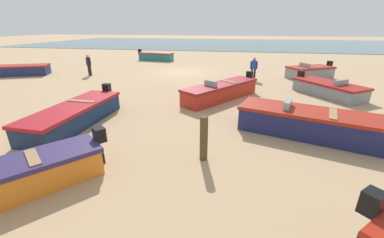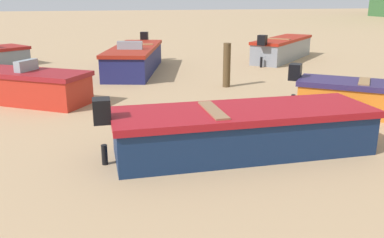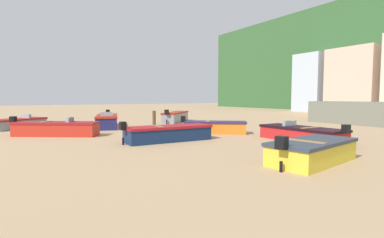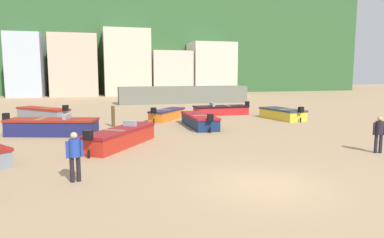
{
  "view_description": "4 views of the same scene",
  "coord_description": "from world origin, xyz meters",
  "px_view_note": "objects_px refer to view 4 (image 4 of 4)",
  "views": [
    {
      "loc": [
        -4.84,
        19.75,
        3.69
      ],
      "look_at": [
        -3.44,
        12.86,
        0.96
      ],
      "focal_mm": 22.56,
      "sensor_mm": 36.0,
      "label": 1
    },
    {
      "loc": [
        7.91,
        9.29,
        2.69
      ],
      "look_at": [
        1.39,
        11.04,
        0.68
      ],
      "focal_mm": 38.52,
      "sensor_mm": 36.0,
      "label": 2
    },
    {
      "loc": [
        14.95,
        5.08,
        2.3
      ],
      "look_at": [
        -1.24,
        15.09,
        0.87
      ],
      "focal_mm": 27.12,
      "sensor_mm": 36.0,
      "label": 3
    },
    {
      "loc": [
        -5.03,
        -9.62,
        3.47
      ],
      "look_at": [
        0.4,
        9.98,
        0.8
      ],
      "focal_mm": 32.84,
      "sensor_mm": 36.0,
      "label": 4
    }
  ],
  "objects_px": {
    "boat_grey_0": "(43,114)",
    "beach_walker_foreground": "(75,153)",
    "boat_navy_9": "(199,121)",
    "beach_walker_distant": "(379,131)",
    "boat_red_10": "(221,110)",
    "boat_red_1": "(121,137)",
    "mooring_post_near_water": "(113,116)",
    "boat_orange_8": "(167,114)",
    "boat_yellow_6": "(282,114)",
    "boat_navy_5": "(52,127)"
  },
  "relations": [
    {
      "from": "boat_navy_9",
      "to": "beach_walker_foreground",
      "type": "xyz_separation_m",
      "value": [
        -7.16,
        -10.03,
        0.54
      ]
    },
    {
      "from": "boat_grey_0",
      "to": "beach_walker_distant",
      "type": "relative_size",
      "value": 2.6
    },
    {
      "from": "boat_orange_8",
      "to": "boat_grey_0",
      "type": "bearing_deg",
      "value": -153.66
    },
    {
      "from": "boat_grey_0",
      "to": "boat_orange_8",
      "type": "height_order",
      "value": "boat_grey_0"
    },
    {
      "from": "boat_grey_0",
      "to": "boat_navy_5",
      "type": "distance_m",
      "value": 6.83
    },
    {
      "from": "boat_red_1",
      "to": "beach_walker_foreground",
      "type": "xyz_separation_m",
      "value": [
        -1.83,
        -5.27,
        0.52
      ]
    },
    {
      "from": "boat_yellow_6",
      "to": "mooring_post_near_water",
      "type": "distance_m",
      "value": 12.55
    },
    {
      "from": "boat_red_10",
      "to": "boat_navy_9",
      "type": "bearing_deg",
      "value": 148.1
    },
    {
      "from": "beach_walker_distant",
      "to": "boat_red_10",
      "type": "bearing_deg",
      "value": -63.71
    },
    {
      "from": "boat_red_1",
      "to": "mooring_post_near_water",
      "type": "distance_m",
      "value": 6.4
    },
    {
      "from": "beach_walker_foreground",
      "to": "boat_red_10",
      "type": "bearing_deg",
      "value": -135.51
    },
    {
      "from": "boat_grey_0",
      "to": "boat_navy_5",
      "type": "xyz_separation_m",
      "value": [
        1.32,
        -6.7,
        -0.0
      ]
    },
    {
      "from": "mooring_post_near_water",
      "to": "beach_walker_distant",
      "type": "xyz_separation_m",
      "value": [
        10.75,
        -10.89,
        0.28
      ]
    },
    {
      "from": "boat_red_1",
      "to": "boat_orange_8",
      "type": "relative_size",
      "value": 1.27
    },
    {
      "from": "boat_orange_8",
      "to": "boat_yellow_6",
      "type": "bearing_deg",
      "value": 25.39
    },
    {
      "from": "boat_red_10",
      "to": "beach_walker_foreground",
      "type": "relative_size",
      "value": 2.96
    },
    {
      "from": "boat_yellow_6",
      "to": "boat_navy_9",
      "type": "distance_m",
      "value": 7.45
    },
    {
      "from": "boat_red_1",
      "to": "boat_orange_8",
      "type": "bearing_deg",
      "value": 99.97
    },
    {
      "from": "boat_red_10",
      "to": "beach_walker_foreground",
      "type": "bearing_deg",
      "value": 145.63
    },
    {
      "from": "boat_yellow_6",
      "to": "boat_grey_0",
      "type": "bearing_deg",
      "value": 157.79
    },
    {
      "from": "boat_grey_0",
      "to": "boat_navy_9",
      "type": "relative_size",
      "value": 0.86
    },
    {
      "from": "boat_yellow_6",
      "to": "boat_red_10",
      "type": "bearing_deg",
      "value": 122.04
    },
    {
      "from": "boat_red_1",
      "to": "mooring_post_near_water",
      "type": "height_order",
      "value": "mooring_post_near_water"
    },
    {
      "from": "boat_red_1",
      "to": "boat_grey_0",
      "type": "bearing_deg",
      "value": 148.82
    },
    {
      "from": "boat_yellow_6",
      "to": "boat_navy_9",
      "type": "xyz_separation_m",
      "value": [
        -7.17,
        -2.02,
        0.01
      ]
    },
    {
      "from": "boat_grey_0",
      "to": "boat_red_1",
      "type": "relative_size",
      "value": 0.88
    },
    {
      "from": "beach_walker_foreground",
      "to": "beach_walker_distant",
      "type": "relative_size",
      "value": 1.0
    },
    {
      "from": "boat_yellow_6",
      "to": "beach_walker_distant",
      "type": "bearing_deg",
      "value": -108.45
    },
    {
      "from": "mooring_post_near_water",
      "to": "beach_walker_distant",
      "type": "bearing_deg",
      "value": -45.36
    },
    {
      "from": "boat_red_1",
      "to": "beach_walker_foreground",
      "type": "bearing_deg",
      "value": -74.63
    },
    {
      "from": "boat_navy_9",
      "to": "boat_red_10",
      "type": "xyz_separation_m",
      "value": [
        3.68,
        5.97,
        -0.03
      ]
    },
    {
      "from": "boat_navy_9",
      "to": "beach_walker_distant",
      "type": "height_order",
      "value": "beach_walker_distant"
    },
    {
      "from": "boat_navy_9",
      "to": "beach_walker_distant",
      "type": "bearing_deg",
      "value": -58.32
    },
    {
      "from": "boat_red_10",
      "to": "boat_red_1",
      "type": "bearing_deg",
      "value": 139.73
    },
    {
      "from": "boat_red_1",
      "to": "beach_walker_distant",
      "type": "xyz_separation_m",
      "value": [
        10.71,
        -4.5,
        0.52
      ]
    },
    {
      "from": "boat_orange_8",
      "to": "mooring_post_near_water",
      "type": "bearing_deg",
      "value": -110.85
    },
    {
      "from": "boat_red_1",
      "to": "boat_navy_9",
      "type": "distance_m",
      "value": 7.15
    },
    {
      "from": "boat_red_10",
      "to": "boat_grey_0",
      "type": "bearing_deg",
      "value": 89.82
    },
    {
      "from": "boat_grey_0",
      "to": "beach_walker_foreground",
      "type": "bearing_deg",
      "value": -123.19
    },
    {
      "from": "boat_grey_0",
      "to": "boat_red_10",
      "type": "height_order",
      "value": "boat_grey_0"
    },
    {
      "from": "beach_walker_foreground",
      "to": "beach_walker_distant",
      "type": "distance_m",
      "value": 12.56
    },
    {
      "from": "boat_orange_8",
      "to": "boat_red_10",
      "type": "relative_size",
      "value": 0.79
    },
    {
      "from": "boat_red_1",
      "to": "beach_walker_distant",
      "type": "bearing_deg",
      "value": 11.75
    },
    {
      "from": "boat_red_1",
      "to": "boat_yellow_6",
      "type": "bearing_deg",
      "value": 63.01
    },
    {
      "from": "boat_grey_0",
      "to": "boat_orange_8",
      "type": "bearing_deg",
      "value": -56.16
    },
    {
      "from": "beach_walker_distant",
      "to": "boat_orange_8",
      "type": "bearing_deg",
      "value": -43.31
    },
    {
      "from": "beach_walker_foreground",
      "to": "boat_red_1",
      "type": "bearing_deg",
      "value": -120.54
    },
    {
      "from": "boat_red_1",
      "to": "beach_walker_foreground",
      "type": "relative_size",
      "value": 2.96
    },
    {
      "from": "boat_navy_5",
      "to": "boat_red_1",
      "type": "bearing_deg",
      "value": 58.19
    },
    {
      "from": "boat_orange_8",
      "to": "boat_red_10",
      "type": "xyz_separation_m",
      "value": [
        5.0,
        1.95,
        -0.02
      ]
    }
  ]
}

